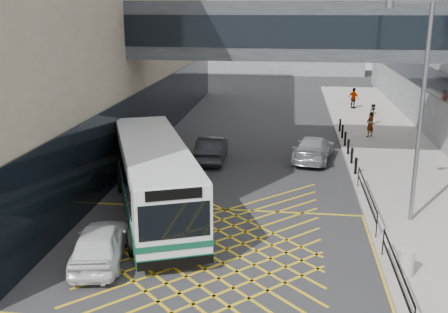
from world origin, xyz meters
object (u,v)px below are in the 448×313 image
at_px(bus, 154,176).
at_px(pedestrian_b, 373,115).
at_px(litter_bin, 406,263).
at_px(pedestrian_a, 370,124).
at_px(car_silver, 314,148).
at_px(street_lamp, 418,101).
at_px(car_white, 100,243).
at_px(pedestrian_c, 354,98).
at_px(car_dark, 212,148).

xyz_separation_m(bus, pedestrian_b, (11.86, 18.83, -0.77)).
bearing_deg(litter_bin, pedestrian_a, 85.74).
xyz_separation_m(car_silver, street_lamp, (3.49, -9.01, 4.40)).
xyz_separation_m(car_white, litter_bin, (10.42, 0.08, -0.11)).
distance_m(street_lamp, pedestrian_a, 15.33).
bearing_deg(car_silver, pedestrian_b, -106.17).
height_order(car_white, pedestrian_c, pedestrian_c).
relative_size(car_dark, litter_bin, 5.26).
relative_size(litter_bin, pedestrian_a, 0.53).
height_order(street_lamp, pedestrian_b, street_lamp).
height_order(car_silver, pedestrian_a, pedestrian_a).
xyz_separation_m(car_white, pedestrian_a, (11.88, 19.62, 0.29)).
xyz_separation_m(bus, pedestrian_c, (11.12, 25.41, -0.65)).
xyz_separation_m(car_white, car_dark, (1.99, 13.03, 0.01)).
distance_m(bus, car_dark, 8.53).
height_order(car_silver, street_lamp, street_lamp).
bearing_deg(pedestrian_c, pedestrian_b, 140.85).
distance_m(car_dark, pedestrian_b, 14.92).
bearing_deg(pedestrian_b, pedestrian_c, 52.94).
distance_m(bus, car_white, 4.81).
height_order(car_white, street_lamp, street_lamp).
distance_m(pedestrian_a, pedestrian_c, 10.43).
height_order(car_white, car_dark, car_dark).
distance_m(pedestrian_a, pedestrian_b, 3.93).
bearing_deg(car_white, street_lamp, -167.27).
distance_m(car_white, street_lamp, 13.16).
bearing_deg(car_white, pedestrian_b, -128.71).
xyz_separation_m(litter_bin, pedestrian_a, (1.46, 19.54, 0.40)).
xyz_separation_m(car_white, car_silver, (7.90, 13.89, 0.03)).
bearing_deg(car_silver, bus, 62.46).
height_order(car_silver, pedestrian_c, pedestrian_c).
bearing_deg(car_silver, pedestrian_c, -93.75).
height_order(car_dark, litter_bin, car_dark).
height_order(street_lamp, pedestrian_c, street_lamp).
xyz_separation_m(litter_bin, pedestrian_b, (2.21, 23.40, 0.33)).
relative_size(car_silver, street_lamp, 0.55).
distance_m(litter_bin, pedestrian_c, 30.01).
xyz_separation_m(car_white, pedestrian_c, (11.89, 30.05, 0.33)).
distance_m(car_white, car_dark, 13.18).
relative_size(street_lamp, pedestrian_b, 5.62).
distance_m(car_dark, car_silver, 5.97).
bearing_deg(pedestrian_b, bus, -165.75).
relative_size(car_silver, litter_bin, 5.39).
height_order(car_silver, litter_bin, car_silver).
bearing_deg(pedestrian_b, pedestrian_a, -144.59).
relative_size(bus, litter_bin, 12.87).
bearing_deg(car_silver, pedestrian_a, -114.67).
bearing_deg(pedestrian_a, pedestrian_c, -131.06).
xyz_separation_m(car_dark, litter_bin, (8.43, -12.95, -0.13)).
bearing_deg(pedestrian_c, litter_bin, 131.57).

